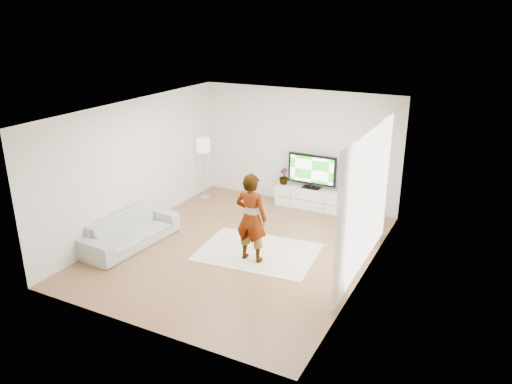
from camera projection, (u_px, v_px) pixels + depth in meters
The scene contains 17 objects.
floor at pixel (239, 249), 10.02m from camera, with size 6.00×6.00×0.00m, color #9C7046.
ceiling at pixel (238, 110), 9.06m from camera, with size 6.00×6.00×0.00m, color white.
wall_left at pixel (136, 165), 10.61m from camera, with size 0.02×6.00×2.80m, color silver.
wall_right at pixel (367, 205), 8.47m from camera, with size 0.02×6.00×2.80m, color silver.
wall_back at pixel (298, 147), 12.05m from camera, with size 5.00×0.02×2.80m, color silver.
wall_front at pixel (136, 244), 7.03m from camera, with size 5.00×0.02×2.80m, color silver.
window at pixel (371, 196), 8.72m from camera, with size 0.01×2.60×2.50m, color white.
curtain_near at pixel (343, 228), 7.70m from camera, with size 0.04×0.70×2.60m, color white.
curtain_far at pixel (384, 180), 9.87m from camera, with size 0.04×0.70×2.60m, color white.
media_console at pixel (310, 198), 12.06m from camera, with size 1.70×0.48×0.48m.
television at pixel (312, 170), 11.85m from camera, with size 1.20×0.23×0.83m.
game_console at pixel (341, 189), 11.63m from camera, with size 0.08×0.16×0.21m.
potted_plant at pixel (284, 176), 12.22m from camera, with size 0.22×0.22×0.40m, color #3F7238.
rug at pixel (258, 252), 9.87m from camera, with size 2.28×1.64×0.01m, color beige.
player at pixel (251, 218), 9.28m from camera, with size 0.63×0.41×1.73m, color #334772.
sofa at pixel (131, 231), 10.08m from camera, with size 2.11×0.82×0.62m, color #A6A6A2.
floor_lamp at pixel (203, 148), 12.33m from camera, with size 0.34×0.34×1.54m.
Camera 1 is at (4.40, -7.89, 4.51)m, focal length 35.00 mm.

